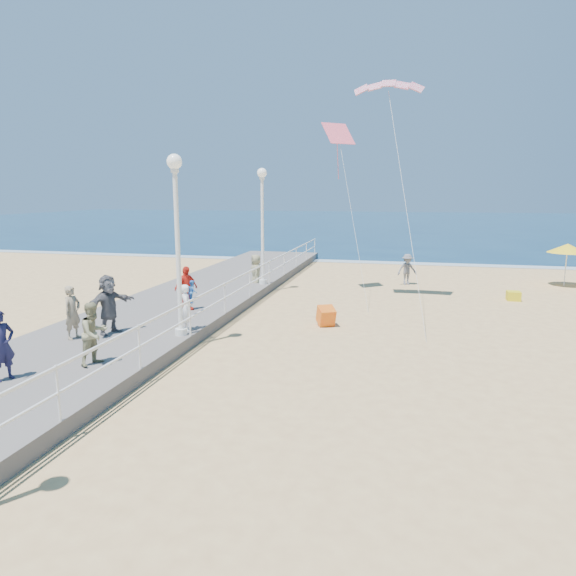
% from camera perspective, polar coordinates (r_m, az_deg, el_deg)
% --- Properties ---
extents(ground, '(160.00, 160.00, 0.00)m').
position_cam_1_polar(ground, '(14.65, 7.83, -7.99)').
color(ground, '#DBB372').
rests_on(ground, ground).
extents(ocean, '(160.00, 90.00, 0.05)m').
position_cam_1_polar(ocean, '(78.99, 12.38, 7.02)').
color(ocean, '#0C2B4A').
rests_on(ocean, ground).
extents(surf_line, '(160.00, 1.20, 0.04)m').
position_cam_1_polar(surf_line, '(34.67, 11.08, 2.77)').
color(surf_line, white).
rests_on(surf_line, ground).
extents(boardwalk, '(5.00, 44.00, 0.40)m').
position_cam_1_polar(boardwalk, '(16.95, -18.39, -5.16)').
color(boardwalk, slate).
rests_on(boardwalk, ground).
extents(railing, '(0.05, 42.00, 0.55)m').
position_cam_1_polar(railing, '(15.57, -10.89, -2.19)').
color(railing, white).
rests_on(railing, boardwalk).
extents(lamp_post_mid, '(0.44, 0.44, 5.32)m').
position_cam_1_polar(lamp_post_mid, '(15.35, -12.24, 6.68)').
color(lamp_post_mid, white).
rests_on(lamp_post_mid, boardwalk).
extents(lamp_post_far, '(0.44, 0.44, 5.32)m').
position_cam_1_polar(lamp_post_far, '(23.78, -2.87, 8.23)').
color(lamp_post_far, white).
rests_on(lamp_post_far, boardwalk).
extents(woman_holding_toddler, '(0.53, 0.62, 1.45)m').
position_cam_1_polar(woman_holding_toddler, '(16.24, -11.20, -2.13)').
color(woman_holding_toddler, white).
rests_on(woman_holding_toddler, boardwalk).
extents(toddler_held, '(0.39, 0.43, 0.71)m').
position_cam_1_polar(toddler_held, '(16.21, -10.56, -0.39)').
color(toddler_held, '#3980D6').
rests_on(toddler_held, boardwalk).
extents(spectator_0, '(0.56, 0.69, 1.64)m').
position_cam_1_polar(spectator_0, '(13.42, -29.21, -5.57)').
color(spectator_0, '#1C1B3C').
rests_on(spectator_0, boardwalk).
extents(spectator_1, '(0.79, 0.91, 1.59)m').
position_cam_1_polar(spectator_1, '(13.67, -20.74, -4.74)').
color(spectator_1, '#959067').
rests_on(spectator_1, boardwalk).
extents(spectator_3, '(0.84, 1.01, 1.62)m').
position_cam_1_polar(spectator_3, '(18.98, -11.26, -0.03)').
color(spectator_3, red).
rests_on(spectator_3, boardwalk).
extents(spectator_5, '(1.05, 1.77, 1.82)m').
position_cam_1_polar(spectator_5, '(16.44, -19.31, -1.72)').
color(spectator_5, '#57565B').
rests_on(spectator_5, boardwalk).
extents(spectator_6, '(0.46, 0.63, 1.58)m').
position_cam_1_polar(spectator_6, '(16.27, -22.83, -2.51)').
color(spectator_6, gray).
rests_on(spectator_6, boardwalk).
extents(beach_walker_a, '(1.16, 0.93, 1.57)m').
position_cam_1_polar(beach_walker_a, '(26.69, 13.10, 2.02)').
color(beach_walker_a, slate).
rests_on(beach_walker_a, ground).
extents(beach_walker_c, '(0.82, 0.99, 1.73)m').
position_cam_1_polar(beach_walker_c, '(24.56, -3.58, 1.73)').
color(beach_walker_c, gray).
rests_on(beach_walker_c, ground).
extents(box_kite, '(0.81, 0.88, 0.74)m').
position_cam_1_polar(box_kite, '(18.11, 4.24, -3.31)').
color(box_kite, red).
rests_on(box_kite, ground).
extents(beach_umbrella, '(1.90, 1.90, 2.14)m').
position_cam_1_polar(beach_umbrella, '(28.95, 28.63, 3.90)').
color(beach_umbrella, white).
rests_on(beach_umbrella, ground).
extents(beach_chair_left, '(0.55, 0.55, 0.40)m').
position_cam_1_polar(beach_chair_left, '(24.38, 23.77, -0.81)').
color(beach_chair_left, yellow).
rests_on(beach_chair_left, ground).
extents(kite_parafoil, '(2.80, 0.94, 0.65)m').
position_cam_1_polar(kite_parafoil, '(22.32, 11.13, 21.42)').
color(kite_parafoil, '#DA1948').
extents(kite_diamond_pink, '(1.55, 1.50, 0.99)m').
position_cam_1_polar(kite_diamond_pink, '(24.05, 5.60, 16.73)').
color(kite_diamond_pink, '#F1596F').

